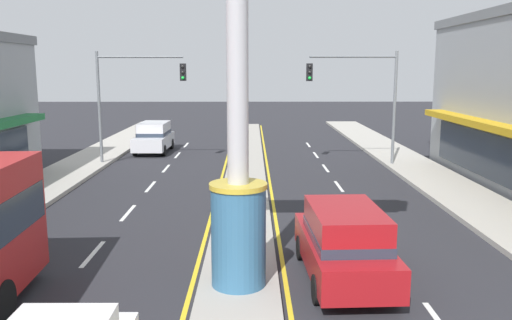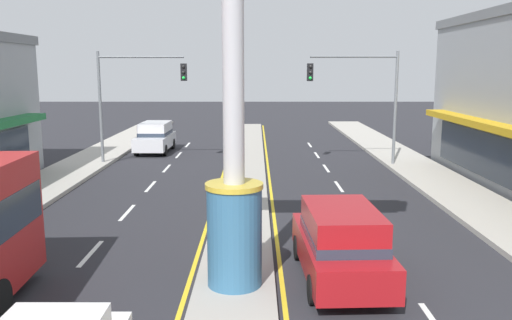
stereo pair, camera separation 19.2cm
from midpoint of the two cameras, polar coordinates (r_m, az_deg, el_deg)
The scene contains 9 objects.
median_strip at distance 23.96m, azimuth -0.75°, elevation -2.71°, with size 1.97×52.00×0.14m, color #A39E93.
sidewalk_left at distance 23.95m, azimuth -23.04°, elevation -3.47°, with size 2.90×60.00×0.18m, color #ADA89E.
sidewalk_right at distance 23.63m, azimuth 21.67°, elevation -3.55°, with size 2.90×60.00×0.18m, color #ADA89E.
lane_markings at distance 22.66m, azimuth -0.81°, elevation -3.62°, with size 8.71×52.00×0.01m.
district_sign at distance 12.10m, azimuth -1.73°, elevation 5.91°, with size 7.38×1.37×8.90m.
traffic_light_left_side at distance 29.53m, azimuth -12.85°, elevation 7.60°, with size 4.86×0.46×6.20m.
traffic_light_right_side at distance 28.83m, azimuth 11.97°, elevation 7.59°, with size 4.86×0.46×6.20m.
suv_near_right_lane at distance 13.55m, azimuth 9.78°, elevation -8.80°, with size 2.11×4.67×1.90m.
suv_near_left_lane at distance 34.30m, azimuth -10.42°, elevation 2.50°, with size 2.03×4.63×1.90m.
Camera 2 is at (0.51, -5.39, 5.29)m, focal length 37.00 mm.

